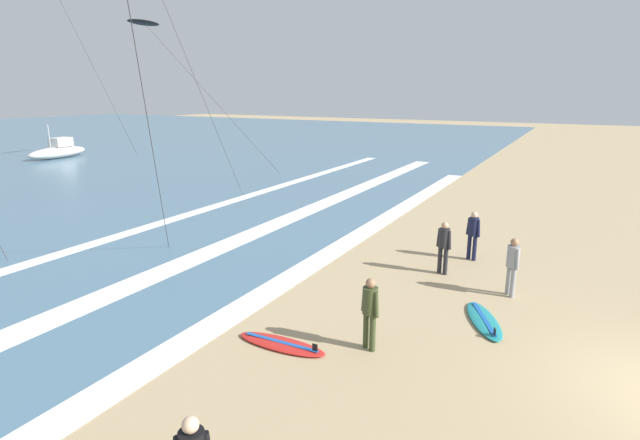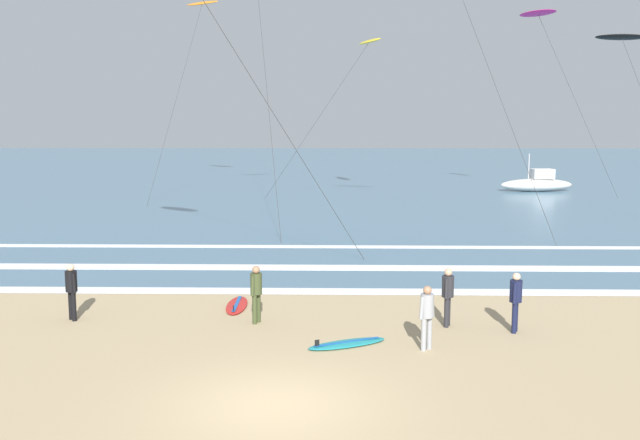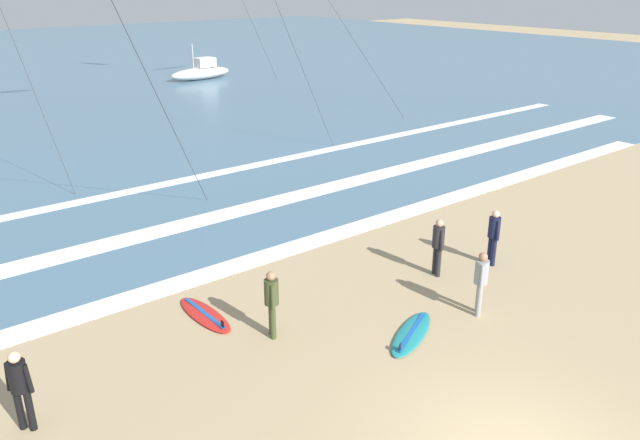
{
  "view_description": "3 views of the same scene",
  "coord_description": "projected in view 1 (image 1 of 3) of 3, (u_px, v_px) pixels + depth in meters",
  "views": [
    {
      "loc": [
        -9.88,
        2.18,
        5.34
      ],
      "look_at": [
        -2.05,
        6.34,
        3.01
      ],
      "focal_mm": 27.95,
      "sensor_mm": 36.0,
      "label": 1
    },
    {
      "loc": [
        1.18,
        -14.22,
        5.82
      ],
      "look_at": [
        0.79,
        4.9,
        2.99
      ],
      "focal_mm": 42.19,
      "sensor_mm": 36.0,
      "label": 2
    },
    {
      "loc": [
        -7.64,
        -4.35,
        7.54
      ],
      "look_at": [
        -0.23,
        4.97,
        2.85
      ],
      "focal_mm": 35.03,
      "sensor_mm": 36.0,
      "label": 3
    }
  ],
  "objects": [
    {
      "name": "surfer_mid_group",
      "position": [
        370.0,
        307.0,
        10.34
      ],
      "size": [
        0.32,
        0.5,
        1.6
      ],
      "color": "#384223",
      "rests_on": "ground"
    },
    {
      "name": "wave_foam_mid_break",
      "position": [
        164.0,
        271.0,
        15.07
      ],
      "size": [
        53.5,
        1.01,
        0.01
      ],
      "primitive_type": "cube",
      "color": "white",
      "rests_on": "ocean_surface"
    },
    {
      "name": "offshore_boat",
      "position": [
        58.0,
        151.0,
        39.99
      ],
      "size": [
        5.34,
        2.21,
        2.7
      ],
      "color": "beige",
      "rests_on": "ground"
    },
    {
      "name": "surfer_left_near",
      "position": [
        473.0,
        231.0,
        15.9
      ],
      "size": [
        0.32,
        0.5,
        1.6
      ],
      "color": "#141938",
      "rests_on": "ground"
    },
    {
      "name": "surfboard_near_water",
      "position": [
        484.0,
        320.0,
        11.79
      ],
      "size": [
        2.15,
        1.46,
        0.25
      ],
      "color": "teal",
      "rests_on": "ground"
    },
    {
      "name": "wave_foam_shoreline",
      "position": [
        292.0,
        277.0,
        14.64
      ],
      "size": [
        40.42,
        0.86,
        0.01
      ],
      "primitive_type": "cube",
      "color": "white",
      "rests_on": "ocean_surface"
    },
    {
      "name": "kite_black_low_near",
      "position": [
        145.0,
        24.0,
        35.91
      ],
      "size": [
        3.25,
        12.02,
        10.25
      ],
      "color": "black",
      "rests_on": "ground"
    },
    {
      "name": "surfboard_right_spare",
      "position": [
        281.0,
        344.0,
        10.69
      ],
      "size": [
        0.63,
        2.11,
        0.25
      ],
      "color": "red",
      "rests_on": "ground"
    },
    {
      "name": "surfer_background_far",
      "position": [
        444.0,
        243.0,
        14.68
      ],
      "size": [
        0.32,
        0.51,
        1.6
      ],
      "color": "#232328",
      "rests_on": "ground"
    },
    {
      "name": "wave_foam_outer_break",
      "position": [
        9.0,
        270.0,
        15.18
      ],
      "size": [
        58.3,
        0.67,
        0.01
      ],
      "primitive_type": "cube",
      "color": "white",
      "rests_on": "ocean_surface"
    },
    {
      "name": "surfer_foreground_main",
      "position": [
        513.0,
        262.0,
        13.07
      ],
      "size": [
        0.44,
        0.4,
        1.6
      ],
      "color": "gray",
      "rests_on": "ground"
    }
  ]
}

